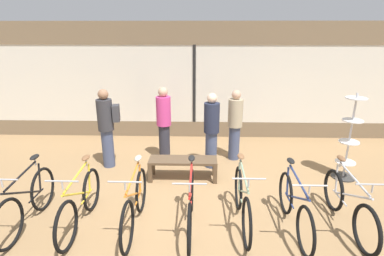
{
  "coord_description": "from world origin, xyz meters",
  "views": [
    {
      "loc": [
        0.18,
        -4.55,
        2.98
      ],
      "look_at": [
        0.0,
        1.6,
        0.95
      ],
      "focal_mm": 28.0,
      "sensor_mm": 36.0,
      "label": 1
    }
  ],
  "objects_px": {
    "bicycle_left": "(80,204)",
    "bicycle_center_right": "(242,201)",
    "bicycle_far_right": "(348,205)",
    "customer_mid_floor": "(164,122)",
    "bicycle_center": "(191,205)",
    "bicycle_center_left": "(135,204)",
    "customer_near_rack": "(212,129)",
    "customer_near_bench": "(107,126)",
    "bicycle_right": "(294,207)",
    "accessory_rack": "(348,145)",
    "bicycle_far_left": "(27,202)",
    "display_bench": "(183,163)",
    "customer_by_window": "(235,124)"
  },
  "relations": [
    {
      "from": "bicycle_center",
      "to": "customer_by_window",
      "type": "xyz_separation_m",
      "value": [
        0.95,
        2.69,
        0.48
      ]
    },
    {
      "from": "bicycle_center",
      "to": "bicycle_center_right",
      "type": "bearing_deg",
      "value": 7.94
    },
    {
      "from": "bicycle_center_left",
      "to": "display_bench",
      "type": "bearing_deg",
      "value": 68.38
    },
    {
      "from": "bicycle_center_left",
      "to": "customer_by_window",
      "type": "relative_size",
      "value": 1.05
    },
    {
      "from": "bicycle_center_right",
      "to": "accessory_rack",
      "type": "relative_size",
      "value": 0.96
    },
    {
      "from": "bicycle_center_left",
      "to": "display_bench",
      "type": "xyz_separation_m",
      "value": [
        0.65,
        1.64,
        -0.04
      ]
    },
    {
      "from": "bicycle_far_right",
      "to": "customer_near_rack",
      "type": "relative_size",
      "value": 1.05
    },
    {
      "from": "bicycle_left",
      "to": "bicycle_center_right",
      "type": "bearing_deg",
      "value": 2.75
    },
    {
      "from": "bicycle_far_left",
      "to": "bicycle_left",
      "type": "height_order",
      "value": "bicycle_far_left"
    },
    {
      "from": "customer_near_rack",
      "to": "bicycle_center_right",
      "type": "bearing_deg",
      "value": -78.73
    },
    {
      "from": "customer_near_rack",
      "to": "bicycle_far_right",
      "type": "bearing_deg",
      "value": -46.46
    },
    {
      "from": "bicycle_far_left",
      "to": "customer_by_window",
      "type": "bearing_deg",
      "value": 37.56
    },
    {
      "from": "bicycle_center_right",
      "to": "bicycle_far_right",
      "type": "xyz_separation_m",
      "value": [
        1.63,
        -0.04,
        -0.02
      ]
    },
    {
      "from": "accessory_rack",
      "to": "customer_mid_floor",
      "type": "relative_size",
      "value": 1.04
    },
    {
      "from": "bicycle_center_left",
      "to": "bicycle_center_right",
      "type": "distance_m",
      "value": 1.68
    },
    {
      "from": "bicycle_right",
      "to": "accessory_rack",
      "type": "height_order",
      "value": "accessory_rack"
    },
    {
      "from": "display_bench",
      "to": "customer_near_rack",
      "type": "height_order",
      "value": "customer_near_rack"
    },
    {
      "from": "bicycle_right",
      "to": "customer_near_bench",
      "type": "relative_size",
      "value": 0.97
    },
    {
      "from": "accessory_rack",
      "to": "customer_near_rack",
      "type": "height_order",
      "value": "accessory_rack"
    },
    {
      "from": "bicycle_center_right",
      "to": "bicycle_right",
      "type": "xyz_separation_m",
      "value": [
        0.78,
        -0.12,
        -0.02
      ]
    },
    {
      "from": "bicycle_far_left",
      "to": "display_bench",
      "type": "height_order",
      "value": "bicycle_far_left"
    },
    {
      "from": "bicycle_far_left",
      "to": "bicycle_center_left",
      "type": "bearing_deg",
      "value": -0.33
    },
    {
      "from": "customer_near_rack",
      "to": "customer_mid_floor",
      "type": "height_order",
      "value": "customer_mid_floor"
    },
    {
      "from": "accessory_rack",
      "to": "customer_near_bench",
      "type": "height_order",
      "value": "accessory_rack"
    },
    {
      "from": "bicycle_center_left",
      "to": "display_bench",
      "type": "distance_m",
      "value": 1.77
    },
    {
      "from": "bicycle_center_left",
      "to": "customer_near_rack",
      "type": "xyz_separation_m",
      "value": [
        1.25,
        2.25,
        0.49
      ]
    },
    {
      "from": "bicycle_far_left",
      "to": "bicycle_left",
      "type": "relative_size",
      "value": 0.99
    },
    {
      "from": "bicycle_left",
      "to": "customer_near_bench",
      "type": "distance_m",
      "value": 2.28
    },
    {
      "from": "bicycle_center_left",
      "to": "accessory_rack",
      "type": "height_order",
      "value": "accessory_rack"
    },
    {
      "from": "bicycle_far_right",
      "to": "customer_near_bench",
      "type": "relative_size",
      "value": 1.01
    },
    {
      "from": "bicycle_far_left",
      "to": "customer_near_rack",
      "type": "height_order",
      "value": "customer_near_rack"
    },
    {
      "from": "bicycle_center_right",
      "to": "customer_near_rack",
      "type": "distance_m",
      "value": 2.21
    },
    {
      "from": "bicycle_far_left",
      "to": "accessory_rack",
      "type": "height_order",
      "value": "accessory_rack"
    },
    {
      "from": "bicycle_right",
      "to": "bicycle_far_right",
      "type": "distance_m",
      "value": 0.85
    },
    {
      "from": "bicycle_left",
      "to": "customer_mid_floor",
      "type": "height_order",
      "value": "customer_mid_floor"
    },
    {
      "from": "accessory_rack",
      "to": "customer_near_rack",
      "type": "relative_size",
      "value": 1.06
    },
    {
      "from": "customer_by_window",
      "to": "customer_near_bench",
      "type": "bearing_deg",
      "value": -170.12
    },
    {
      "from": "bicycle_far_left",
      "to": "customer_mid_floor",
      "type": "xyz_separation_m",
      "value": [
        1.85,
        2.66,
        0.52
      ]
    },
    {
      "from": "bicycle_center",
      "to": "customer_near_rack",
      "type": "bearing_deg",
      "value": 80.24
    },
    {
      "from": "bicycle_far_right",
      "to": "customer_mid_floor",
      "type": "distance_m",
      "value": 4.1
    },
    {
      "from": "bicycle_center",
      "to": "customer_near_rack",
      "type": "height_order",
      "value": "customer_near_rack"
    },
    {
      "from": "bicycle_center_right",
      "to": "customer_mid_floor",
      "type": "distance_m",
      "value": 3.0
    },
    {
      "from": "customer_mid_floor",
      "to": "customer_near_bench",
      "type": "height_order",
      "value": "customer_near_bench"
    },
    {
      "from": "bicycle_left",
      "to": "bicycle_center_left",
      "type": "bearing_deg",
      "value": -0.77
    },
    {
      "from": "bicycle_center",
      "to": "customer_mid_floor",
      "type": "bearing_deg",
      "value": 105.18
    },
    {
      "from": "bicycle_right",
      "to": "customer_near_rack",
      "type": "height_order",
      "value": "customer_near_rack"
    },
    {
      "from": "customer_near_rack",
      "to": "customer_near_bench",
      "type": "bearing_deg",
      "value": -178.99
    },
    {
      "from": "display_bench",
      "to": "bicycle_left",
      "type": "bearing_deg",
      "value": -132.83
    },
    {
      "from": "accessory_rack",
      "to": "display_bench",
      "type": "relative_size",
      "value": 1.29
    },
    {
      "from": "bicycle_center",
      "to": "bicycle_far_right",
      "type": "distance_m",
      "value": 2.44
    }
  ]
}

